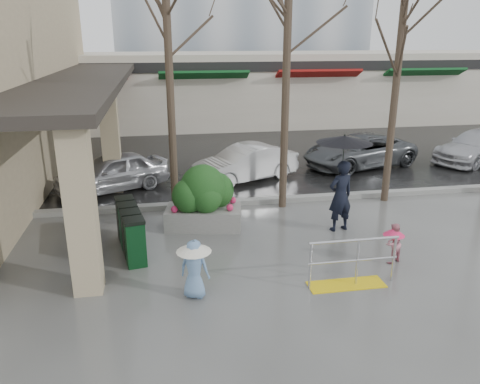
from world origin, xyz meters
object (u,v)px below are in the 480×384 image
object	(u,v)px
child_pink	(393,241)
planter	(204,198)
car_c	(359,151)
car_d	(477,146)
news_boxes	(130,230)
car_b	(245,163)
woman	(342,175)
tree_midwest	(288,23)
tree_west	(167,28)
tree_mideast	(401,37)
handrail	(350,268)
child_blue	(194,264)
car_a	(112,172)

from	to	relation	value
child_pink	planter	xyz separation A→B (m)	(-3.99, 2.80, 0.30)
child_pink	car_c	size ratio (longest dim) A/B	0.21
child_pink	car_d	world-z (taller)	car_d
news_boxes	car_b	bearing A→B (deg)	43.53
woman	news_boxes	xyz separation A→B (m)	(-5.35, -0.38, -0.96)
tree_midwest	child_pink	bearing A→B (deg)	-69.48
tree_west	tree_midwest	bearing A→B (deg)	0.00
car_c	car_d	world-z (taller)	same
child_pink	car_b	world-z (taller)	car_b
car_b	car_d	distance (m)	9.85
child_pink	news_boxes	distance (m)	6.06
child_pink	news_boxes	size ratio (longest dim) A/B	0.46
child_pink	tree_mideast	bearing A→B (deg)	-143.95
handrail	planter	world-z (taller)	planter
child_blue	car_a	distance (m)	7.48
child_pink	child_blue	bearing A→B (deg)	-20.85
car_a	car_c	distance (m)	9.38
planter	car_a	world-z (taller)	planter
car_a	car_b	xyz separation A→B (m)	(4.53, 0.35, 0.00)
child_pink	car_a	bearing A→B (deg)	-73.88
handrail	car_c	xyz separation A→B (m)	(3.95, 8.72, 0.25)
tree_mideast	car_a	size ratio (longest dim) A/B	1.76
tree_midwest	car_a	bearing A→B (deg)	154.44
child_blue	tree_west	bearing A→B (deg)	-65.21
tree_west	child_blue	distance (m)	6.43
child_blue	car_a	world-z (taller)	car_a
handrail	car_d	world-z (taller)	car_d
tree_west	tree_mideast	size ratio (longest dim) A/B	1.05
tree_midwest	tree_mideast	world-z (taller)	tree_midwest
woman	planter	bearing A→B (deg)	-26.72
tree_midwest	car_d	xyz separation A→B (m)	(9.18, 3.82, -4.60)
child_pink	news_boxes	bearing A→B (deg)	-45.14
child_blue	car_c	size ratio (longest dim) A/B	0.26
news_boxes	car_a	xyz separation A→B (m)	(-0.81, 4.85, 0.08)
child_pink	car_d	distance (m)	10.96
woman	handrail	bearing A→B (deg)	59.59
handrail	car_a	xyz separation A→B (m)	(-5.32, 7.27, 0.25)
handrail	child_blue	world-z (taller)	child_blue
news_boxes	car_c	size ratio (longest dim) A/B	0.45
tree_mideast	woman	size ratio (longest dim) A/B	2.52
child_blue	car_a	bearing A→B (deg)	-50.84
child_pink	child_blue	distance (m)	4.57
news_boxes	woman	bearing A→B (deg)	-6.78
tree_mideast	car_a	distance (m)	9.77
tree_mideast	woman	distance (m)	4.53
child_blue	woman	bearing A→B (deg)	-123.56
woman	planter	distance (m)	3.65
tree_midwest	planter	world-z (taller)	tree_midwest
child_pink	car_b	size ratio (longest dim) A/B	0.25
tree_midwest	car_d	bearing A→B (deg)	22.61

